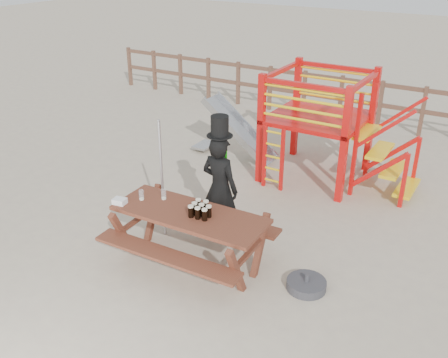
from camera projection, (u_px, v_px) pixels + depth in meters
ground at (206, 261)px, 7.26m from camera, size 60.00×60.00×0.00m
back_fence at (361, 97)px, 12.34m from camera, size 15.09×0.09×1.20m
playground_fort at (314, 123)px, 9.50m from camera, size 4.71×1.84×2.10m
picnic_table at (190, 232)px, 6.98m from camera, size 2.22×1.57×0.84m
man_with_hat at (220, 186)px, 7.49m from camera, size 0.64×0.44×1.99m
metal_pole at (162, 180)px, 7.53m from camera, size 0.04×0.04×1.90m
parasol_base at (306, 285)px, 6.66m from camera, size 0.53×0.53×0.23m
paper_bag at (120, 201)px, 7.07m from camera, size 0.20×0.17×0.08m
stout_pints at (200, 210)px, 6.74m from camera, size 0.30×0.30×0.17m
empty_glasses at (153, 195)px, 7.18m from camera, size 0.34×0.26×0.15m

